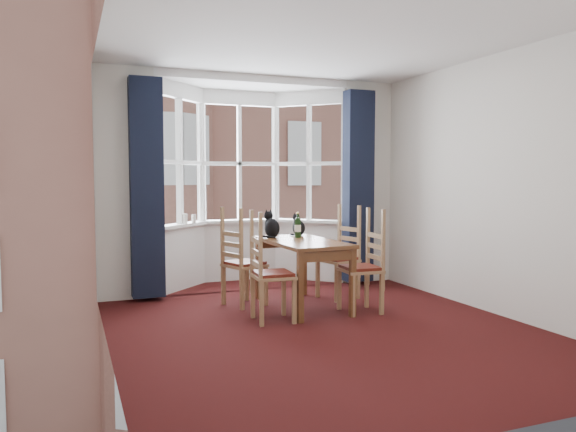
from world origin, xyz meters
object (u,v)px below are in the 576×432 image
dining_table (302,249)px  chair_right_near (368,269)px  wine_bottle (298,227)px  candle_short (194,219)px  chair_right_far (343,259)px  cat_right (298,227)px  candle_tall (185,219)px  chair_left_near (264,276)px  chair_left_far (238,265)px  cat_left (272,227)px

dining_table → chair_right_near: size_ratio=1.46×
wine_bottle → candle_short: wine_bottle is taller
chair_right_far → cat_right: 0.69m
dining_table → candle_tall: (-1.03, 1.53, 0.27)m
chair_left_near → cat_right: (0.77, 0.96, 0.40)m
chair_right_far → chair_right_near: bearing=-96.9°
cat_right → candle_tall: (-1.19, 1.02, 0.06)m
chair_right_near → candle_tall: bearing=129.4°
chair_right_far → wine_bottle: 0.76m
dining_table → chair_left_near: (-0.61, -0.44, -0.19)m
wine_bottle → chair_left_far: bearing=177.1°
cat_left → candle_short: bearing=121.2°
dining_table → candle_tall: candle_tall is taller
chair_right_far → chair_left_far: bearing=-179.8°
dining_table → candle_tall: 1.87m
dining_table → candle_short: (-0.91, 1.56, 0.26)m
chair_right_near → chair_left_near: bearing=179.7°
chair_left_far → dining_table: bearing=-25.7°
chair_right_near → candle_short: (-1.50, 2.01, 0.45)m
chair_left_far → chair_left_near: bearing=-85.6°
cat_right → cat_left: bearing=-166.3°
dining_table → candle_short: 1.83m
dining_table → cat_left: cat_left is taller
chair_left_far → candle_tall: (-0.37, 1.21, 0.46)m
chair_right_far → wine_bottle: bearing=-176.3°
chair_left_near → chair_right_near: 1.20m
chair_right_near → cat_right: size_ratio=3.23×
chair_right_near → chair_left_far: bearing=148.7°
chair_left_far → cat_left: (0.45, 0.10, 0.42)m
cat_right → candle_tall: cat_right is taller
cat_right → wine_bottle: (-0.10, -0.23, 0.02)m
chair_right_near → cat_right: 1.13m
candle_tall → candle_short: bearing=13.8°
chair_left_far → candle_tall: bearing=106.7°
dining_table → chair_right_near: chair_right_near is taller
candle_tall → candle_short: 0.13m
cat_right → candle_short: (-1.07, 1.05, 0.05)m
chair_right_near → cat_right: cat_right is taller
dining_table → candle_short: bearing=120.1°
chair_left_near → chair_right_near: (1.20, -0.01, 0.00)m
candle_short → chair_right_near: bearing=-53.2°
chair_left_near → candle_short: bearing=98.6°
dining_table → cat_left: (-0.22, 0.42, 0.23)m
cat_left → candle_tall: cat_left is taller
dining_table → wine_bottle: size_ratio=4.49×
dining_table → wine_bottle: wine_bottle is taller
candle_tall → wine_bottle: bearing=-48.9°
chair_left_near → chair_left_far: (-0.06, 0.76, 0.00)m
dining_table → candle_short: size_ratio=11.88×
chair_left_near → candle_tall: bearing=102.1°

